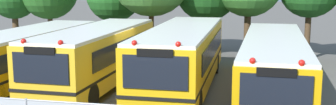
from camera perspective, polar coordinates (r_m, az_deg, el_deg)
ground_plane at (r=18.30m, az=-3.59°, el=-4.81°), size 160.00×160.00×0.00m
school_bus_0 at (r=19.91m, az=-18.86°, el=-0.24°), size 2.83×10.90×2.50m
school_bus_1 at (r=18.39m, az=-9.60°, el=-0.31°), size 2.68×9.63×2.72m
school_bus_2 at (r=17.79m, az=2.03°, el=-0.38°), size 2.66×10.60×2.79m
school_bus_3 at (r=17.35m, az=14.19°, el=-1.42°), size 2.71×11.59×2.51m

